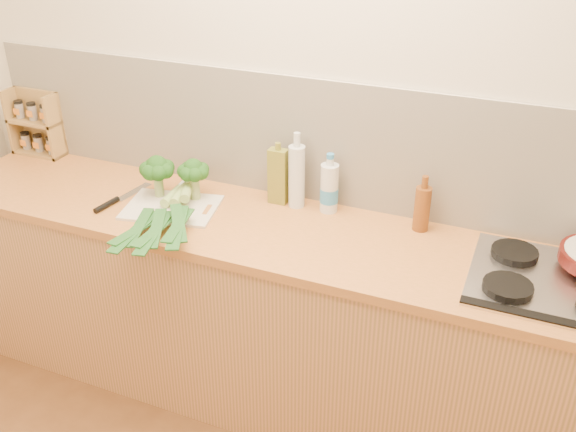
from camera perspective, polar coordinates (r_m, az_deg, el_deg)
name	(u,v)px	position (r m, az deg, el deg)	size (l,w,h in m)	color
room_shell	(313,141)	(2.71, 2.20, 6.64)	(3.50, 3.50, 3.50)	beige
counter	(286,318)	(2.83, -0.17, -9.06)	(3.20, 0.62, 0.90)	tan
gas_hob	(555,282)	(2.43, 22.68, -5.41)	(0.58, 0.50, 0.04)	silver
chopping_board	(172,207)	(2.78, -10.29, 0.76)	(0.39, 0.28, 0.01)	beige
broccoli_left	(157,169)	(2.82, -11.56, 4.10)	(0.15, 0.15, 0.19)	#8EA560
broccoli_right	(193,172)	(2.77, -8.40, 3.91)	(0.14, 0.14, 0.19)	#8EA560
leek_front	(164,204)	(2.75, -10.94, 1.10)	(0.12, 0.69, 0.04)	white
leek_mid	(174,203)	(2.71, -10.08, 1.15)	(0.21, 0.68, 0.04)	white
leek_back	(184,200)	(2.68, -9.21, 1.38)	(0.31, 0.61, 0.04)	white
chefs_knife	(114,202)	(2.88, -15.24, 1.25)	(0.08, 0.34, 0.02)	silver
spice_rack	(38,127)	(3.47, -21.37, 7.42)	(0.27, 0.11, 0.33)	#9D7943
oil_tin	(278,176)	(2.74, -0.88, 3.59)	(0.08, 0.05, 0.28)	olive
glass_bottle	(297,175)	(2.70, 0.78, 3.63)	(0.07, 0.07, 0.33)	silver
amber_bottle	(422,208)	(2.59, 11.84, 0.73)	(0.06, 0.06, 0.24)	brown
water_bottle	(329,189)	(2.68, 3.68, 2.38)	(0.08, 0.08, 0.24)	silver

